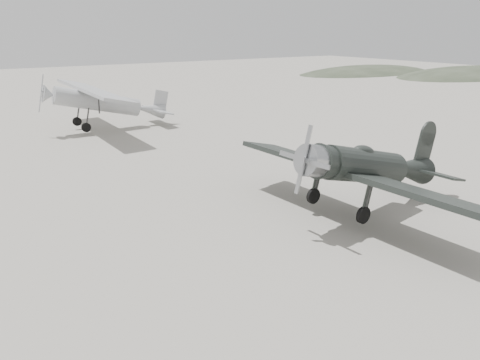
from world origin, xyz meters
name	(u,v)px	position (x,y,z in m)	size (l,w,h in m)	color
ground	(271,212)	(0.00, 0.00, 0.00)	(160.00, 160.00, 0.00)	gray
hill_east_north	(471,75)	(60.00, 28.00, 0.00)	(36.00, 18.00, 6.00)	#303829
hill_northeast	(367,72)	(50.00, 40.00, 0.00)	(32.00, 16.00, 5.20)	#303829
lowwing_monoplane	(369,167)	(3.06, -2.13, 1.87)	(7.85, 10.93, 3.53)	black
highwing_monoplane	(103,98)	(-0.38, 19.05, 2.22)	(8.89, 12.47, 3.55)	#9C9FA1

